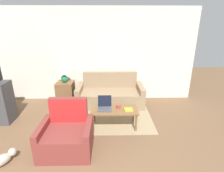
{
  "coord_description": "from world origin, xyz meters",
  "views": [
    {
      "loc": [
        0.62,
        -0.97,
        2.13
      ],
      "look_at": [
        0.7,
        2.94,
        0.75
      ],
      "focal_mm": 28.0,
      "sensor_mm": 36.0,
      "label": 1
    }
  ],
  "objects_px": {
    "coffee_table": "(114,111)",
    "cat_black": "(3,159)",
    "laptop": "(105,106)",
    "table_lamp": "(64,72)",
    "book_red": "(128,110)",
    "couch": "(110,95)",
    "armchair": "(67,136)",
    "cup_navy": "(118,106)"
  },
  "relations": [
    {
      "from": "table_lamp",
      "to": "armchair",
      "type": "bearing_deg",
      "value": -76.41
    },
    {
      "from": "couch",
      "to": "laptop",
      "type": "xyz_separation_m",
      "value": [
        -0.13,
        -1.13,
        0.21
      ]
    },
    {
      "from": "couch",
      "to": "laptop",
      "type": "bearing_deg",
      "value": -96.38
    },
    {
      "from": "couch",
      "to": "armchair",
      "type": "distance_m",
      "value": 2.05
    },
    {
      "from": "coffee_table",
      "to": "armchair",
      "type": "bearing_deg",
      "value": -140.22
    },
    {
      "from": "table_lamp",
      "to": "laptop",
      "type": "distance_m",
      "value": 1.73
    },
    {
      "from": "laptop",
      "to": "cat_black",
      "type": "distance_m",
      "value": 2.0
    },
    {
      "from": "cup_navy",
      "to": "cat_black",
      "type": "height_order",
      "value": "cup_navy"
    },
    {
      "from": "coffee_table",
      "to": "cat_black",
      "type": "relative_size",
      "value": 2.03
    },
    {
      "from": "laptop",
      "to": "book_red",
      "type": "relative_size",
      "value": 1.66
    },
    {
      "from": "couch",
      "to": "armchair",
      "type": "height_order",
      "value": "armchair"
    },
    {
      "from": "coffee_table",
      "to": "cat_black",
      "type": "height_order",
      "value": "coffee_table"
    },
    {
      "from": "laptop",
      "to": "cat_black",
      "type": "bearing_deg",
      "value": -145.16
    },
    {
      "from": "book_red",
      "to": "cat_black",
      "type": "distance_m",
      "value": 2.38
    },
    {
      "from": "cat_black",
      "to": "couch",
      "type": "bearing_deg",
      "value": -0.83
    },
    {
      "from": "coffee_table",
      "to": "book_red",
      "type": "height_order",
      "value": "book_red"
    },
    {
      "from": "table_lamp",
      "to": "coffee_table",
      "type": "relative_size",
      "value": 0.45
    },
    {
      "from": "cup_navy",
      "to": "couch",
      "type": "bearing_deg",
      "value": 98.66
    },
    {
      "from": "armchair",
      "to": "laptop",
      "type": "height_order",
      "value": "armchair"
    },
    {
      "from": "table_lamp",
      "to": "couch",
      "type": "bearing_deg",
      "value": -4.2
    },
    {
      "from": "couch",
      "to": "table_lamp",
      "type": "distance_m",
      "value": 1.42
    },
    {
      "from": "couch",
      "to": "cup_navy",
      "type": "distance_m",
      "value": 1.14
    },
    {
      "from": "couch",
      "to": "cat_black",
      "type": "distance_m",
      "value": 2.86
    },
    {
      "from": "armchair",
      "to": "cat_black",
      "type": "height_order",
      "value": "armchair"
    },
    {
      "from": "couch",
      "to": "cat_black",
      "type": "xyz_separation_m",
      "value": [
        -1.74,
        -2.26,
        -0.17
      ]
    },
    {
      "from": "book_red",
      "to": "cup_navy",
      "type": "bearing_deg",
      "value": 149.27
    },
    {
      "from": "laptop",
      "to": "book_red",
      "type": "bearing_deg",
      "value": -11.68
    },
    {
      "from": "couch",
      "to": "table_lamp",
      "type": "xyz_separation_m",
      "value": [
        -1.26,
        0.09,
        0.65
      ]
    },
    {
      "from": "cup_navy",
      "to": "armchair",
      "type": "bearing_deg",
      "value": -140.8
    },
    {
      "from": "armchair",
      "to": "coffee_table",
      "type": "distance_m",
      "value": 1.13
    },
    {
      "from": "table_lamp",
      "to": "laptop",
      "type": "xyz_separation_m",
      "value": [
        1.13,
        -1.23,
        -0.44
      ]
    },
    {
      "from": "table_lamp",
      "to": "coffee_table",
      "type": "bearing_deg",
      "value": -43.26
    },
    {
      "from": "armchair",
      "to": "table_lamp",
      "type": "distance_m",
      "value": 2.14
    },
    {
      "from": "armchair",
      "to": "cup_navy",
      "type": "relative_size",
      "value": 9.18
    },
    {
      "from": "laptop",
      "to": "coffee_table",
      "type": "bearing_deg",
      "value": -10.32
    },
    {
      "from": "table_lamp",
      "to": "laptop",
      "type": "bearing_deg",
      "value": -47.23
    },
    {
      "from": "table_lamp",
      "to": "book_red",
      "type": "height_order",
      "value": "table_lamp"
    },
    {
      "from": "laptop",
      "to": "cup_navy",
      "type": "xyz_separation_m",
      "value": [
        0.3,
        0.02,
        -0.02
      ]
    },
    {
      "from": "table_lamp",
      "to": "cup_navy",
      "type": "distance_m",
      "value": 1.93
    },
    {
      "from": "cup_navy",
      "to": "laptop",
      "type": "bearing_deg",
      "value": -176.43
    },
    {
      "from": "couch",
      "to": "table_lamp",
      "type": "bearing_deg",
      "value": 175.8
    },
    {
      "from": "coffee_table",
      "to": "book_red",
      "type": "distance_m",
      "value": 0.31
    }
  ]
}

